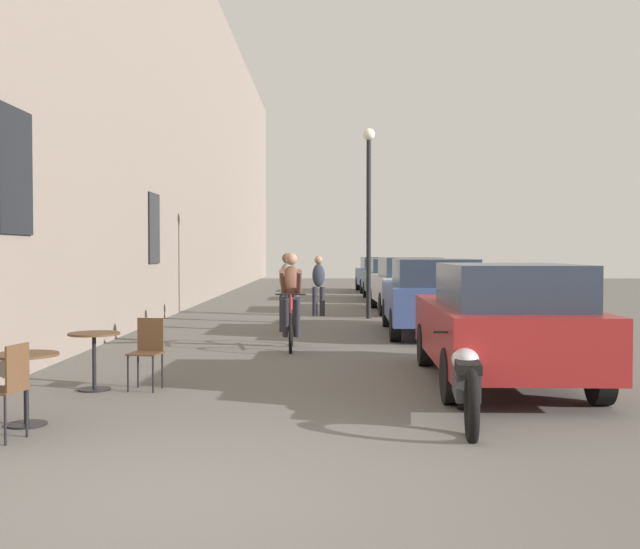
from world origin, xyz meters
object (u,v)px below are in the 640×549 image
street_lamp (369,198)px  parked_car_second (431,295)px  cafe_chair_near_toward_street (8,385)px  cyclist_on_bicycle (291,303)px  cafe_table_mid (94,349)px  parked_car_fifth (379,274)px  parked_car_fourth (390,279)px  cafe_chair_mid_toward_street (148,348)px  pedestrian_mid (290,284)px  pedestrian_far (319,282)px  parked_motorcycle (466,383)px  cafe_table_near (26,373)px  parked_car_nearest (502,322)px  parked_car_third (407,284)px  pedestrian_near (287,287)px

street_lamp → parked_car_second: 4.54m
cafe_chair_near_toward_street → cyclist_on_bicycle: (2.29, 6.76, 0.29)m
cafe_table_mid → parked_car_fifth: size_ratio=0.17×
cafe_table_mid → parked_car_fourth: bearing=73.7°
cafe_chair_mid_toward_street → street_lamp: size_ratio=0.18×
pedestrian_mid → pedestrian_far: pedestrian_mid is taller
cafe_chair_mid_toward_street → parked_car_fourth: (4.53, 17.72, 0.25)m
cafe_chair_mid_toward_street → parked_car_fourth: size_ratio=0.21×
pedestrian_mid → parked_motorcycle: (2.30, -10.84, -0.54)m
cyclist_on_bicycle → street_lamp: (1.72, 6.12, 2.30)m
cafe_table_near → pedestrian_mid: (2.11, 11.02, 0.42)m
street_lamp → cafe_table_mid: bearing=-111.2°
parked_car_second → cafe_chair_near_toward_street: bearing=-119.3°
cafe_chair_mid_toward_street → cyclist_on_bicycle: (1.62, 4.11, 0.29)m
cafe_chair_near_toward_street → cafe_chair_mid_toward_street: 2.73m
cyclist_on_bicycle → street_lamp: 6.76m
parked_car_nearest → parked_car_third: (0.02, 11.98, -0.01)m
cafe_chair_near_toward_street → cafe_chair_mid_toward_street: bearing=75.9°
parked_car_second → cafe_table_near: bearing=-121.5°
parked_car_second → parked_car_third: (0.12, 5.92, -0.01)m
cafe_table_near → cafe_table_mid: same height
cafe_table_mid → parked_car_second: bearing=52.0°
cafe_chair_near_toward_street → cafe_chair_mid_toward_street: (0.67, 2.65, 0.00)m
cafe_chair_mid_toward_street → pedestrian_near: pedestrian_near is taller
cyclist_on_bicycle → pedestrian_mid: (-0.25, 4.88, 0.14)m
cafe_chair_near_toward_street → parked_car_second: size_ratio=0.20×
parked_car_third → pedestrian_mid: bearing=-133.3°
cafe_chair_near_toward_street → parked_car_third: (5.24, 15.03, 0.29)m
pedestrian_mid → parked_car_fifth: bearing=77.6°
cafe_chair_near_toward_street → cafe_table_mid: 2.57m
pedestrian_far → pedestrian_mid: bearing=-108.6°
parked_car_third → parked_car_nearest: bearing=-90.1°
street_lamp → parked_car_third: (1.23, 2.16, -2.30)m
parked_car_fifth → cafe_chair_near_toward_street: bearing=-101.3°
pedestrian_mid → street_lamp: size_ratio=0.34×
pedestrian_far → street_lamp: (1.30, -0.76, 2.20)m
cafe_table_mid → pedestrian_mid: (2.02, 9.06, 0.42)m
pedestrian_near → pedestrian_far: 4.13m
cyclist_on_bicycle → parked_car_third: size_ratio=0.40×
cafe_table_mid → street_lamp: (4.00, 10.30, 2.59)m
cafe_table_mid → pedestrian_mid: pedestrian_mid is taller
cafe_table_mid → parked_car_second: parked_car_second is taller
street_lamp → pedestrian_near: bearing=-120.3°
street_lamp → parked_motorcycle: bearing=-88.4°
cyclist_on_bicycle → parked_car_second: (2.83, 2.35, 0.01)m
cafe_table_near → parked_car_fifth: bearing=78.3°
pedestrian_mid → parked_car_second: bearing=-39.3°
cafe_table_near → parked_car_fifth: parked_car_fifth is taller
parked_motorcycle → pedestrian_near: bearing=104.5°
pedestrian_mid → cyclist_on_bicycle: bearing=-87.0°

